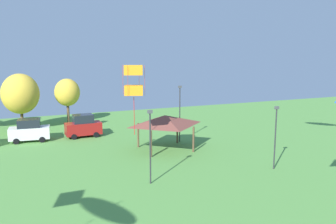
# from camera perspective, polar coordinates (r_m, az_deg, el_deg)

# --- Properties ---
(kite_flying_4) EXTENTS (1.99, 2.01, 6.13)m
(kite_flying_4) POSITION_cam_1_polar(r_m,az_deg,el_deg) (30.42, -5.53, 5.08)
(kite_flying_4) COLOR orange
(parked_car_third_from_left) EXTENTS (4.49, 2.44, 2.55)m
(parked_car_third_from_left) POSITION_cam_1_polar(r_m,az_deg,el_deg) (42.86, -21.35, -2.79)
(parked_car_third_from_left) COLOR silver
(parked_car_third_from_left) RESTS_ON ground
(parked_car_rightmost_in_row) EXTENTS (4.17, 2.16, 2.69)m
(parked_car_rightmost_in_row) POSITION_cam_1_polar(r_m,az_deg,el_deg) (43.18, -13.44, -2.21)
(parked_car_rightmost_in_row) COLOR maroon
(parked_car_rightmost_in_row) RESTS_ON ground
(park_pavilion) EXTENTS (5.87, 5.06, 3.60)m
(park_pavilion) POSITION_cam_1_polar(r_m,az_deg,el_deg) (36.24, -0.47, -1.34)
(park_pavilion) COLOR brown
(park_pavilion) RESTS_ON ground
(light_post_0) EXTENTS (0.36, 0.20, 5.47)m
(light_post_0) POSITION_cam_1_polar(r_m,az_deg,el_deg) (31.53, 16.85, -3.34)
(light_post_0) COLOR #2D2D33
(light_post_0) RESTS_ON ground
(light_post_1) EXTENTS (0.36, 0.20, 5.71)m
(light_post_1) POSITION_cam_1_polar(r_m,az_deg,el_deg) (26.87, -2.87, -4.89)
(light_post_1) COLOR #2D2D33
(light_post_1) RESTS_ON ground
(light_post_2) EXTENTS (0.36, 0.20, 6.31)m
(light_post_2) POSITION_cam_1_polar(r_m,az_deg,el_deg) (39.33, 1.90, 0.24)
(light_post_2) COLOR #2D2D33
(light_post_2) RESTS_ON ground
(treeline_tree_3) EXTENTS (4.64, 4.64, 7.28)m
(treeline_tree_3) POSITION_cam_1_polar(r_m,az_deg,el_deg) (48.67, -22.60, 2.70)
(treeline_tree_3) COLOR brown
(treeline_tree_3) RESTS_ON ground
(treeline_tree_4) EXTENTS (3.48, 3.48, 6.29)m
(treeline_tree_4) POSITION_cam_1_polar(r_m,az_deg,el_deg) (51.52, -15.86, 3.02)
(treeline_tree_4) COLOR brown
(treeline_tree_4) RESTS_ON ground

